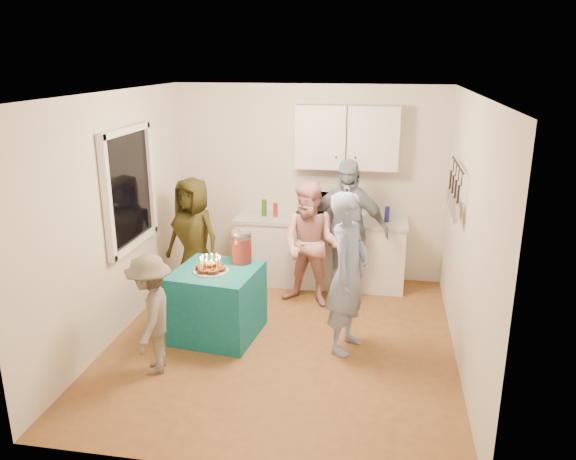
% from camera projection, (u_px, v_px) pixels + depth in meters
% --- Properties ---
extents(floor, '(4.00, 4.00, 0.00)m').
position_uv_depth(floor, '(282.00, 342.00, 6.03)').
color(floor, brown).
rests_on(floor, ground).
extents(ceiling, '(4.00, 4.00, 0.00)m').
position_uv_depth(ceiling, '(282.00, 93.00, 5.26)').
color(ceiling, white).
rests_on(ceiling, floor).
extents(back_wall, '(3.60, 3.60, 0.00)m').
position_uv_depth(back_wall, '(309.00, 183.00, 7.52)').
color(back_wall, silver).
rests_on(back_wall, floor).
extents(left_wall, '(4.00, 4.00, 0.00)m').
position_uv_depth(left_wall, '(115.00, 217.00, 5.94)').
color(left_wall, silver).
rests_on(left_wall, floor).
extents(right_wall, '(4.00, 4.00, 0.00)m').
position_uv_depth(right_wall, '(467.00, 235.00, 5.35)').
color(right_wall, silver).
rests_on(right_wall, floor).
extents(window_night, '(0.04, 1.00, 1.20)m').
position_uv_depth(window_night, '(128.00, 188.00, 6.14)').
color(window_night, black).
rests_on(window_night, left_wall).
extents(counter, '(2.20, 0.58, 0.86)m').
position_uv_depth(counter, '(320.00, 253.00, 7.47)').
color(counter, white).
rests_on(counter, floor).
extents(countertop, '(2.24, 0.62, 0.05)m').
position_uv_depth(countertop, '(321.00, 220.00, 7.33)').
color(countertop, beige).
rests_on(countertop, counter).
extents(upper_cabinet, '(1.30, 0.30, 0.80)m').
position_uv_depth(upper_cabinet, '(347.00, 137.00, 7.11)').
color(upper_cabinet, white).
rests_on(upper_cabinet, back_wall).
extents(pot_rack, '(0.12, 1.00, 0.60)m').
position_uv_depth(pot_rack, '(454.00, 188.00, 5.93)').
color(pot_rack, black).
rests_on(pot_rack, right_wall).
extents(microwave, '(0.60, 0.44, 0.31)m').
position_uv_depth(microwave, '(324.00, 207.00, 7.27)').
color(microwave, white).
rests_on(microwave, countertop).
extents(party_table, '(0.94, 0.94, 0.76)m').
position_uv_depth(party_table, '(217.00, 302.00, 6.08)').
color(party_table, '#116670').
rests_on(party_table, floor).
extents(donut_cake, '(0.38, 0.38, 0.18)m').
position_uv_depth(donut_cake, '(211.00, 263.00, 5.90)').
color(donut_cake, '#381C0C').
rests_on(donut_cake, party_table).
extents(punch_jar, '(0.22, 0.22, 0.34)m').
position_uv_depth(punch_jar, '(242.00, 248.00, 6.13)').
color(punch_jar, red).
rests_on(punch_jar, party_table).
extents(man_birthday, '(0.57, 0.71, 1.68)m').
position_uv_depth(man_birthday, '(348.00, 273.00, 5.66)').
color(man_birthday, '#8697C4').
rests_on(man_birthday, floor).
extents(woman_back_left, '(0.87, 0.71, 1.53)m').
position_uv_depth(woman_back_left, '(194.00, 238.00, 6.99)').
color(woman_back_left, '#4C4515').
rests_on(woman_back_left, floor).
extents(woman_back_center, '(0.87, 0.76, 1.54)m').
position_uv_depth(woman_back_center, '(311.00, 245.00, 6.74)').
color(woman_back_center, '#DB7272').
rests_on(woman_back_center, floor).
extents(woman_back_right, '(1.08, 0.52, 1.78)m').
position_uv_depth(woman_back_right, '(346.00, 231.00, 6.85)').
color(woman_back_right, '#0E1F31').
rests_on(woman_back_right, floor).
extents(child_near_left, '(0.59, 0.84, 1.18)m').
position_uv_depth(child_near_left, '(151.00, 314.00, 5.32)').
color(child_near_left, '#5E564B').
rests_on(child_near_left, floor).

